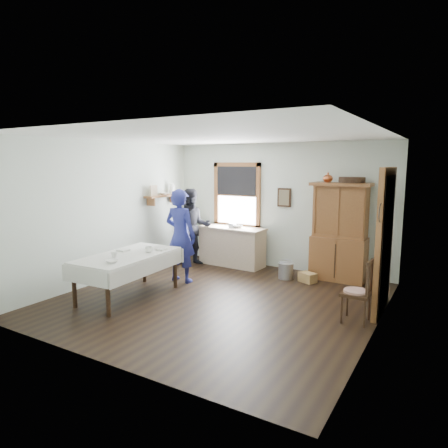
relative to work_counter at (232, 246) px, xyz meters
The scene contains 20 objects.
room 2.51m from the work_counter, 66.33° to the right, with size 5.01×5.01×2.70m.
window 1.25m from the work_counter, 100.77° to the left, with size 1.18×0.07×1.48m.
doorway 3.70m from the work_counter, 20.83° to the right, with size 0.09×1.14×2.22m.
wall_shelf 1.93m from the work_counter, 157.15° to the right, with size 0.24×1.00×0.44m.
framed_picture 1.59m from the work_counter, 16.33° to the left, with size 0.30×0.04×0.40m, color #322011.
rug_beater 4.07m from the work_counter, 28.52° to the right, with size 0.27×0.27×0.01m, color black.
work_counter is the anchor object (origin of this frame).
china_hutch 2.41m from the work_counter, ahead, with size 1.12×0.53×1.91m, color brown.
dining_table 2.83m from the work_counter, 99.43° to the right, with size 0.98×1.87×0.75m, color silver.
spindle_chair 3.68m from the work_counter, 31.50° to the right, with size 0.43×0.43×0.93m, color #322011.
pail 1.52m from the work_counter, 14.83° to the right, with size 0.30×0.30×0.32m, color #A2A5AA.
wicker_basket 1.97m from the work_counter, 11.86° to the right, with size 0.31×0.22×0.18m, color #9E7B47.
woman_blue 1.66m from the work_counter, 98.71° to the right, with size 0.61×0.40×1.66m, color navy.
figure_dark 0.96m from the work_counter, 152.27° to the right, with size 0.77×0.60×1.59m, color black.
table_cup_a 2.54m from the work_counter, 95.54° to the right, with size 0.13×0.13×0.10m, color white.
table_cup_b 3.13m from the work_counter, 99.01° to the right, with size 0.10×0.10×0.09m, color white.
table_bowl 3.37m from the work_counter, 94.50° to the right, with size 0.21×0.21×0.05m, color white.
counter_book 0.47m from the work_counter, 118.50° to the left, with size 0.16×0.22×0.02m, color brown.
counter_bowl 0.49m from the work_counter, ahead, with size 0.19×0.19×0.06m, color white.
shelf_bowl 1.94m from the work_counter, 157.56° to the right, with size 0.22×0.22×0.05m, color white.
Camera 1 is at (3.36, -5.50, 2.28)m, focal length 32.00 mm.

